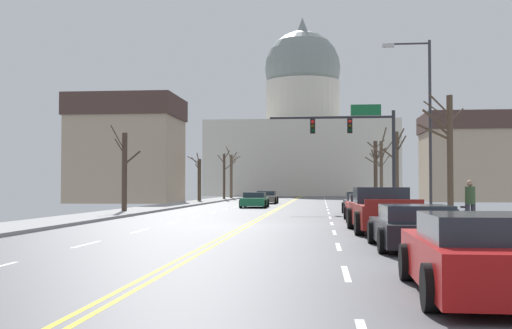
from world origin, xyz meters
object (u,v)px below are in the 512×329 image
(sedan_near_00, at_px, (360,204))
(sedan_oncoming_00, at_px, (255,200))
(signal_gantry, at_px, (358,135))
(sedan_near_04, at_px, (478,256))
(street_lamp_right, at_px, (424,113))
(sedan_near_03, at_px, (414,228))
(pedestrian_00, at_px, (470,202))
(sedan_near_01, at_px, (368,208))
(pickup_truck_near_02, at_px, (383,212))
(bicycle_parked, at_px, (461,220))
(sedan_oncoming_01, at_px, (266,198))

(sedan_near_00, distance_m, sedan_oncoming_00, 12.89)
(signal_gantry, xyz_separation_m, sedan_near_04, (0.01, -30.62, -4.26))
(street_lamp_right, relative_size, sedan_near_04, 1.87)
(sedan_near_03, bearing_deg, signal_gantry, 90.17)
(sedan_oncoming_00, relative_size, pedestrian_00, 2.68)
(signal_gantry, bearing_deg, street_lamp_right, -75.41)
(sedan_near_01, height_order, sedan_near_04, sedan_near_01)
(signal_gantry, distance_m, sedan_near_01, 11.44)
(pickup_truck_near_02, xyz_separation_m, sedan_near_04, (0.14, -13.24, -0.12))
(signal_gantry, bearing_deg, pedestrian_00, -81.43)
(sedan_near_01, height_order, sedan_near_03, sedan_near_01)
(signal_gantry, bearing_deg, sedan_near_04, -89.98)
(sedan_near_03, relative_size, sedan_near_04, 0.97)
(sedan_near_04, bearing_deg, street_lamp_right, 83.04)
(sedan_oncoming_00, xyz_separation_m, bicycle_parked, (9.68, -25.45, -0.06))
(sedan_oncoming_00, bearing_deg, sedan_oncoming_01, 90.18)
(sedan_near_03, bearing_deg, street_lamp_right, 79.75)
(sedan_near_00, bearing_deg, street_lamp_right, -66.91)
(sedan_near_03, xyz_separation_m, bicycle_parked, (2.32, 5.17, -0.06))
(street_lamp_right, height_order, sedan_oncoming_01, street_lamp_right)
(pedestrian_00, bearing_deg, sedan_near_04, -102.33)
(sedan_near_00, height_order, sedan_near_01, sedan_near_00)
(bicycle_parked, bearing_deg, sedan_near_03, -114.17)
(sedan_near_01, bearing_deg, bicycle_parked, -71.68)
(signal_gantry, height_order, sedan_near_00, signal_gantry)
(street_lamp_right, bearing_deg, pickup_truck_near_02, -109.52)
(sedan_near_04, distance_m, sedan_oncoming_01, 48.90)
(sedan_near_04, distance_m, pedestrian_00, 12.77)
(sedan_near_01, xyz_separation_m, pickup_truck_near_02, (0.04, -6.76, 0.12))
(signal_gantry, xyz_separation_m, sedan_oncoming_01, (-7.33, 17.72, -4.31))
(pickup_truck_near_02, relative_size, sedan_near_03, 1.26)
(sedan_oncoming_01, bearing_deg, pedestrian_00, -74.33)
(signal_gantry, xyz_separation_m, sedan_near_00, (-0.09, -3.60, -4.25))
(street_lamp_right, height_order, sedan_near_04, street_lamp_right)
(signal_gantry, distance_m, pickup_truck_near_02, 17.86)
(sedan_near_00, bearing_deg, bicycle_parked, -80.46)
(bicycle_parked, bearing_deg, sedan_near_00, 99.54)
(pickup_truck_near_02, distance_m, sedan_near_04, 13.25)
(sedan_near_01, distance_m, sedan_near_03, 12.91)
(pickup_truck_near_02, bearing_deg, sedan_oncoming_00, 106.32)
(pedestrian_00, distance_m, bicycle_parked, 0.72)
(sedan_near_00, distance_m, sedan_near_01, 7.02)
(sedan_near_04, distance_m, bicycle_parked, 12.49)
(sedan_near_03, xyz_separation_m, pedestrian_00, (2.67, 5.38, 0.54))
(sedan_near_00, distance_m, pedestrian_00, 14.84)
(signal_gantry, bearing_deg, sedan_near_03, -89.83)
(sedan_near_01, distance_m, sedan_oncoming_01, 29.23)
(sedan_near_00, relative_size, sedan_near_04, 1.02)
(sedan_near_03, relative_size, pedestrian_00, 2.59)
(sedan_near_03, xyz_separation_m, sedan_oncoming_01, (-7.40, 41.25, -0.01))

